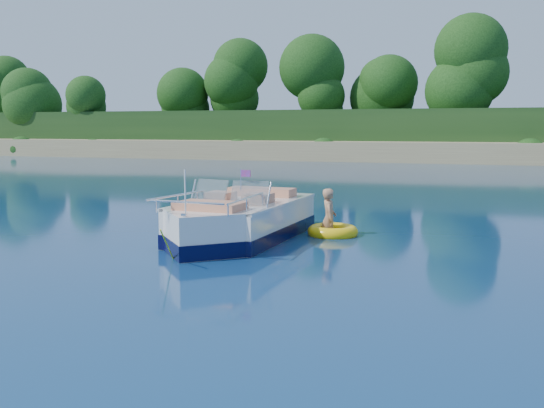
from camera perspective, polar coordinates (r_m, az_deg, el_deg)
name	(u,v)px	position (r m, az deg, el deg)	size (l,w,h in m)	color
ground	(271,267)	(11.35, -0.07, -5.98)	(160.00, 160.00, 0.00)	#0B1D4E
shoreline	(441,141)	(74.36, 15.63, 5.74)	(170.00, 59.00, 6.00)	#8D7A52
treeline	(430,91)	(51.70, 14.64, 10.29)	(150.00, 7.12, 8.19)	black
motorboat	(237,224)	(13.94, -3.33, -1.86)	(2.43, 6.09, 2.02)	white
tow_tube	(333,232)	(14.74, 5.74, -2.61)	(1.55, 1.55, 0.32)	yellow
boy	(329,234)	(14.83, 5.35, -2.87)	(0.55, 0.36, 1.51)	tan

